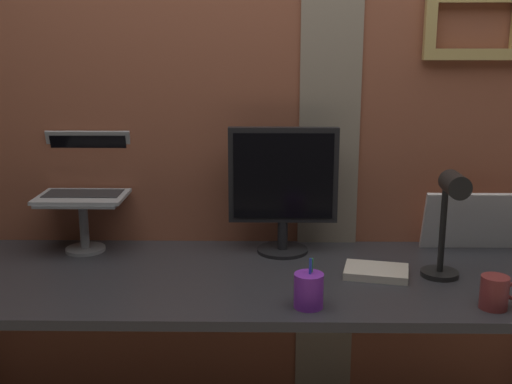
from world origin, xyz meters
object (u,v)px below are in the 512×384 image
(monitor, at_px, (283,182))
(coffee_mug, at_px, (495,292))
(laptop, at_px, (87,177))
(pen_cup, at_px, (309,290))
(whiteboard_panel, at_px, (472,221))
(desk_lamp, at_px, (449,214))

(monitor, distance_m, coffee_mug, 0.78)
(laptop, relative_size, pen_cup, 2.11)
(whiteboard_panel, relative_size, pen_cup, 2.38)
(whiteboard_panel, xyz_separation_m, coffee_mug, (-0.09, -0.51, -0.06))
(monitor, distance_m, whiteboard_panel, 0.69)
(pen_cup, distance_m, coffee_mug, 0.52)
(monitor, height_order, desk_lamp, monitor)
(laptop, bearing_deg, monitor, -5.86)
(monitor, relative_size, whiteboard_panel, 1.30)
(whiteboard_panel, height_order, desk_lamp, desk_lamp)
(pen_cup, bearing_deg, desk_lamp, 24.05)
(pen_cup, xyz_separation_m, coffee_mug, (0.52, -0.00, -0.00))
(coffee_mug, bearing_deg, pen_cup, 179.98)
(desk_lamp, xyz_separation_m, pen_cup, (-0.44, -0.19, -0.17))
(pen_cup, relative_size, coffee_mug, 1.24)
(whiteboard_panel, xyz_separation_m, pen_cup, (-0.61, -0.51, -0.06))
(laptop, distance_m, desk_lamp, 1.25)
(whiteboard_panel, bearing_deg, monitor, -177.22)
(whiteboard_panel, relative_size, desk_lamp, 0.97)
(laptop, distance_m, coffee_mug, 1.42)
(laptop, xyz_separation_m, pen_cup, (0.77, -0.55, -0.21))
(coffee_mug, bearing_deg, laptop, 156.96)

